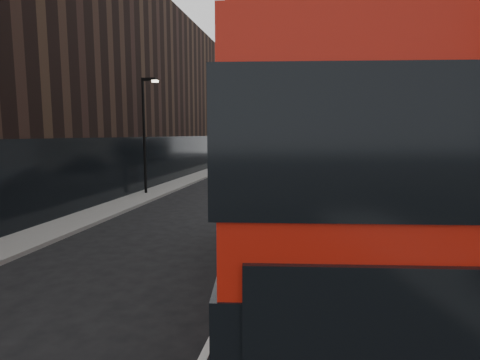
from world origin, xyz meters
The scene contains 11 objects.
sidewalk_right centered at (7.50, 25.00, 0.07)m, with size 3.00×80.00×0.15m, color slate.
sidewalk_left centered at (-8.00, 25.00, 0.07)m, with size 2.00×80.00×0.15m, color slate.
building_victorian centered at (11.38, 44.00, 9.66)m, with size 6.50×24.00×21.00m.
building_left_mid centered at (-11.50, 30.00, 7.00)m, with size 5.00×24.00×14.00m, color black.
building_left_far centered at (-11.50, 52.00, 6.50)m, with size 5.00×20.00×13.00m, color slate.
street_lamp centered at (-8.22, 18.00, 4.18)m, with size 1.06×0.22×7.00m.
red_bus centered at (1.52, 5.13, 2.67)m, with size 4.42×12.13×4.81m.
grey_bus centered at (2.51, 44.10, 1.86)m, with size 3.79×10.92×3.47m.
car_a centered at (3.30, 15.51, 0.64)m, with size 1.51×3.75×1.28m, color black.
car_b centered at (1.10, 19.56, 0.73)m, with size 1.54×4.43×1.46m, color #9A9EA3.
car_c centered at (3.40, 31.30, 0.75)m, with size 2.10×5.17×1.50m, color black.
Camera 1 is at (1.70, -3.60, 3.77)m, focal length 28.00 mm.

